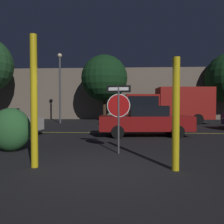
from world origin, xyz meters
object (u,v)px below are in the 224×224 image
passing_car_2 (145,121)px  tree_0 (104,78)px  hedge_bush_1 (11,130)px  street_lamp (60,82)px  stop_sign (119,106)px  yellow_pole_right (176,114)px  yellow_pole_left (34,101)px  delivery_truck (167,104)px

passing_car_2 → tree_0: (-2.94, 10.27, 3.38)m
hedge_bush_1 → street_lamp: street_lamp is taller
stop_sign → passing_car_2: 4.26m
stop_sign → yellow_pole_right: yellow_pole_right is taller
yellow_pole_left → yellow_pole_right: size_ratio=1.23×
yellow_pole_left → hedge_bush_1: size_ratio=2.26×
stop_sign → hedge_bush_1: 3.67m
street_lamp → stop_sign: bearing=-65.4°
yellow_pole_left → tree_0: size_ratio=0.51×
hedge_bush_1 → passing_car_2: passing_car_2 is taller
yellow_pole_left → street_lamp: 13.62m
yellow_pole_left → yellow_pole_right: 3.42m
stop_sign → street_lamp: street_lamp is taller
stop_sign → tree_0: 14.61m
street_lamp → tree_0: tree_0 is taller
yellow_pole_left → delivery_truck: (5.82, 13.05, -0.03)m
stop_sign → tree_0: size_ratio=0.34×
hedge_bush_1 → tree_0: size_ratio=0.23×
delivery_truck → hedge_bush_1: bearing=143.5°
stop_sign → passing_car_2: stop_sign is taller
stop_sign → street_lamp: 12.77m
stop_sign → delivery_truck: delivery_truck is taller
yellow_pole_right → hedge_bush_1: size_ratio=1.84×
passing_car_2 → yellow_pole_right: bearing=177.0°
stop_sign → yellow_pole_left: size_ratio=0.66×
yellow_pole_left → delivery_truck: 14.29m
stop_sign → delivery_truck: 12.03m
hedge_bush_1 → tree_0: (1.88, 14.10, 3.41)m
stop_sign → delivery_truck: bearing=78.8°
yellow_pole_right → passing_car_2: size_ratio=0.57×
delivery_truck → street_lamp: 9.24m
delivery_truck → tree_0: (-5.49, 2.85, 2.54)m
stop_sign → yellow_pole_right: 2.20m
passing_car_2 → stop_sign: bearing=158.4°
stop_sign → yellow_pole_left: 2.60m
yellow_pole_left → tree_0: 16.10m
yellow_pole_right → passing_car_2: bearing=91.4°
hedge_bush_1 → passing_car_2: size_ratio=0.31×
yellow_pole_right → delivery_truck: bearing=79.6°
stop_sign → yellow_pole_left: bearing=-134.1°
hedge_bush_1 → street_lamp: size_ratio=0.24×
yellow_pole_left → tree_0: (0.33, 15.90, 2.51)m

